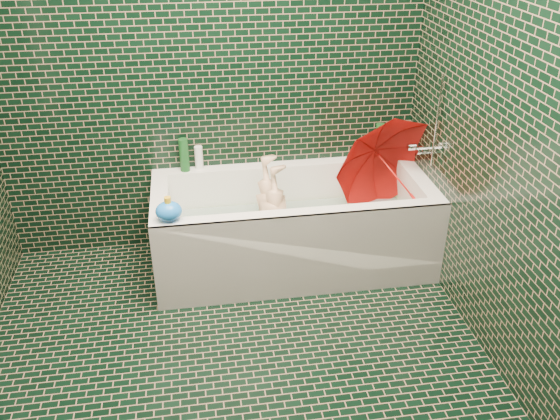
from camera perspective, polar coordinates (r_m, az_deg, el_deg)
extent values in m
plane|color=black|center=(3.03, -3.99, -16.53)|extent=(2.80, 2.80, 0.00)
plane|color=black|center=(3.64, -6.91, 14.38)|extent=(2.80, 0.00, 2.80)
plane|color=black|center=(2.72, 23.66, 6.97)|extent=(0.00, 2.80, 2.80)
cube|color=white|center=(3.82, 1.21, -4.04)|extent=(1.70, 0.75, 0.15)
cube|color=white|center=(3.96, 0.42, 1.84)|extent=(1.70, 0.10, 0.40)
cube|color=white|center=(3.40, 2.22, -3.12)|extent=(1.70, 0.10, 0.40)
cube|color=white|center=(3.88, 12.95, 0.48)|extent=(0.10, 0.55, 0.40)
cube|color=white|center=(3.63, -11.27, -1.43)|extent=(0.10, 0.55, 0.40)
cube|color=white|center=(3.41, 2.32, -4.54)|extent=(1.70, 0.02, 0.55)
cube|color=green|center=(3.77, 1.22, -3.02)|extent=(1.35, 0.47, 0.01)
cube|color=silver|center=(3.70, 1.24, -1.13)|extent=(1.48, 0.53, 0.00)
cylinder|color=silver|center=(3.73, 14.02, 5.64)|extent=(0.14, 0.05, 0.05)
cylinder|color=silver|center=(3.75, 12.55, 5.95)|extent=(0.05, 0.04, 0.04)
cylinder|color=silver|center=(3.56, 14.88, 8.23)|extent=(0.01, 0.01, 0.55)
imported|color=tan|center=(3.65, -0.40, -1.42)|extent=(0.89, 0.42, 0.24)
imported|color=red|center=(3.73, 10.95, 3.38)|extent=(0.95, 0.85, 0.94)
imported|color=white|center=(4.04, 11.81, 4.95)|extent=(0.11, 0.11, 0.27)
imported|color=#4C1F76|center=(4.02, 10.33, 4.95)|extent=(0.12, 0.12, 0.20)
imported|color=#14481C|center=(4.03, 11.58, 4.90)|extent=(0.17, 0.17, 0.17)
cylinder|color=#14481C|center=(3.95, 9.52, 6.50)|extent=(0.06, 0.06, 0.24)
cylinder|color=silver|center=(4.04, 11.73, 6.50)|extent=(0.06, 0.06, 0.20)
cylinder|color=#14481C|center=(3.78, -9.21, 5.25)|extent=(0.08, 0.08, 0.21)
cylinder|color=white|center=(3.81, -7.82, 5.03)|extent=(0.06, 0.06, 0.15)
ellipsoid|color=gold|center=(3.97, 9.25, 5.27)|extent=(0.09, 0.07, 0.06)
sphere|color=gold|center=(3.97, 9.71, 5.78)|extent=(0.04, 0.04, 0.04)
cone|color=orange|center=(3.98, 9.98, 5.77)|extent=(0.02, 0.02, 0.02)
ellipsoid|color=blue|center=(3.24, -10.66, -0.11)|extent=(0.16, 0.14, 0.11)
cylinder|color=gold|center=(3.21, -10.77, 0.90)|extent=(0.04, 0.04, 0.04)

